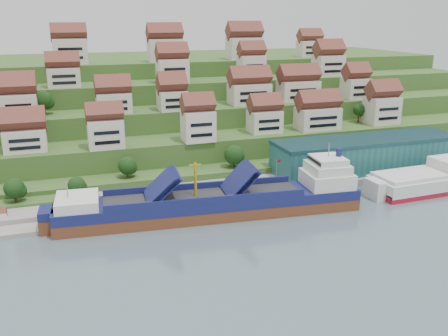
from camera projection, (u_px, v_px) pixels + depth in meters
name	position (u px, v px, depth m)	size (l,w,h in m)	color
ground	(228.00, 214.00, 127.51)	(300.00, 300.00, 0.00)	slate
quay	(275.00, 184.00, 146.88)	(180.00, 14.00, 2.20)	gray
hillside	(151.00, 106.00, 218.23)	(260.00, 128.00, 31.00)	#2D4C1E
hillside_village	(187.00, 89.00, 175.88)	(157.63, 64.30, 29.48)	beige
hillside_trees	(140.00, 125.00, 157.21)	(144.36, 62.32, 29.99)	#1A3D14
warehouse	(366.00, 153.00, 156.65)	(60.00, 15.00, 10.00)	#225E5D
flagpole	(277.00, 171.00, 140.07)	(1.28, 0.16, 8.00)	gray
cargo_ship	(219.00, 203.00, 126.39)	(77.25, 18.39, 16.95)	brown
second_ship	(428.00, 181.00, 144.23)	(33.50, 13.55, 9.58)	maroon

